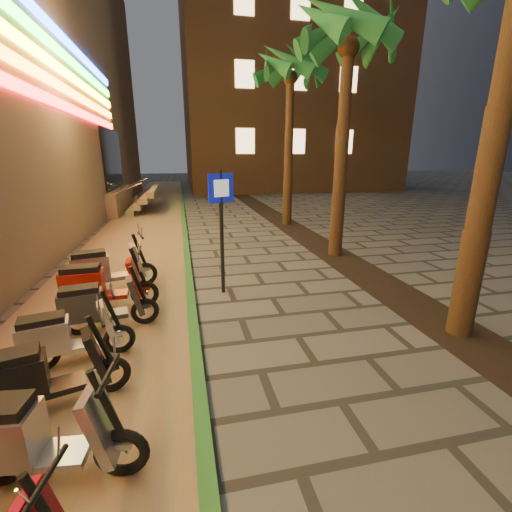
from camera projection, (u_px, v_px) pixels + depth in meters
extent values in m
plane|color=#474442|center=(301.00, 472.00, 3.34)|extent=(120.00, 120.00, 0.00)
cube|color=#8C7251|center=(137.00, 242.00, 12.17)|extent=(3.40, 60.00, 0.01)
cube|color=#276A29|center=(185.00, 238.00, 12.51)|extent=(0.18, 60.00, 0.10)
cube|color=black|center=(368.00, 276.00, 8.76)|extent=(1.20, 40.00, 0.02)
cube|color=black|center=(113.00, 159.00, 18.49)|extent=(0.08, 5.00, 3.00)
cube|color=gray|center=(78.00, 201.00, 18.69)|extent=(5.00, 6.00, 1.20)
cube|color=gray|center=(136.00, 207.00, 19.44)|extent=(0.35, 5.00, 0.30)
cube|color=gray|center=(142.00, 202.00, 19.42)|extent=(0.35, 5.00, 0.30)
cube|color=gray|center=(148.00, 196.00, 19.41)|extent=(0.35, 5.00, 0.30)
cube|color=gray|center=(154.00, 191.00, 19.40)|extent=(0.35, 5.00, 0.30)
cylinder|color=silver|center=(121.00, 191.00, 17.17)|extent=(2.09, 0.06, 0.81)
cylinder|color=silver|center=(131.00, 185.00, 20.92)|extent=(2.09, 0.06, 0.81)
cube|color=brown|center=(281.00, 48.00, 31.63)|extent=(18.00, 16.00, 25.00)
cube|color=#FFD28C|center=(245.00, 141.00, 25.48)|extent=(1.40, 0.06, 1.80)
cube|color=#FFD28C|center=(296.00, 141.00, 26.31)|extent=(1.40, 0.06, 1.80)
cube|color=#FFD28C|center=(344.00, 142.00, 27.13)|extent=(1.40, 0.06, 1.80)
cube|color=#FFD28C|center=(245.00, 74.00, 24.21)|extent=(1.40, 0.06, 1.80)
cube|color=#FFD28C|center=(298.00, 77.00, 25.04)|extent=(1.40, 0.06, 1.80)
cube|color=#FFD28C|center=(349.00, 79.00, 25.86)|extent=(1.40, 0.06, 1.80)
cube|color=#FFD28C|center=(244.00, 0.00, 22.94)|extent=(1.40, 0.06, 1.80)
cube|color=#FFD28C|center=(301.00, 5.00, 23.76)|extent=(1.40, 0.06, 1.80)
cube|color=#FFD28C|center=(353.00, 10.00, 24.59)|extent=(1.40, 0.06, 1.80)
cylinder|color=#472D19|center=(488.00, 172.00, 5.18)|extent=(0.40, 0.40, 5.45)
cylinder|color=#472D19|center=(341.00, 160.00, 9.83)|extent=(0.40, 0.40, 5.70)
sphere|color=#472D19|center=(349.00, 48.00, 9.02)|extent=(0.56, 0.56, 0.56)
cone|color=#19531F|center=(381.00, 31.00, 9.08)|extent=(0.60, 1.93, 1.52)
cone|color=#19531F|center=(363.00, 37.00, 9.57)|extent=(1.70, 1.86, 1.52)
cone|color=#19531F|center=(341.00, 39.00, 9.74)|extent=(2.00, 0.93, 1.52)
cone|color=#19531F|center=(322.00, 36.00, 9.52)|extent=(1.97, 1.48, 1.52)
cone|color=#19531F|center=(316.00, 30.00, 9.01)|extent=(1.22, 2.02, 1.52)
cone|color=#19531F|center=(325.00, 21.00, 8.44)|extent=(1.22, 2.02, 1.52)
cone|color=#19531F|center=(348.00, 15.00, 8.08)|extent=(1.97, 1.48, 1.52)
cone|color=#19531F|center=(373.00, 16.00, 8.11)|extent=(2.00, 0.93, 1.52)
cone|color=#19531F|center=(386.00, 22.00, 8.50)|extent=(1.70, 1.86, 1.52)
cylinder|color=#472D19|center=(288.00, 155.00, 14.48)|extent=(0.40, 0.40, 5.95)
sphere|color=#472D19|center=(290.00, 78.00, 13.64)|extent=(0.56, 0.56, 0.56)
cone|color=#19531F|center=(312.00, 66.00, 13.69)|extent=(0.60, 1.93, 1.52)
cone|color=#19531F|center=(302.00, 69.00, 14.18)|extent=(1.70, 1.86, 1.52)
cone|color=#19531F|center=(288.00, 70.00, 14.36)|extent=(2.00, 0.93, 1.52)
cone|color=#19531F|center=(275.00, 69.00, 14.14)|extent=(1.97, 1.48, 1.52)
cone|color=#19531F|center=(269.00, 66.00, 13.62)|extent=(1.22, 2.02, 1.52)
cone|color=#19531F|center=(272.00, 62.00, 13.05)|extent=(1.22, 2.02, 1.52)
cone|color=#19531F|center=(286.00, 59.00, 12.70)|extent=(1.97, 1.48, 1.52)
cone|color=#19531F|center=(302.00, 59.00, 12.72)|extent=(2.00, 0.93, 1.52)
cone|color=#19531F|center=(312.00, 62.00, 13.11)|extent=(1.70, 1.86, 1.52)
cylinder|color=black|center=(222.00, 234.00, 7.36)|extent=(0.09, 0.09, 2.70)
cube|color=#0C16A2|center=(221.00, 188.00, 7.07)|extent=(0.55, 0.27, 0.59)
cube|color=white|center=(222.00, 188.00, 7.05)|extent=(0.32, 0.16, 0.35)
cylinder|color=black|center=(45.00, 479.00, 2.16)|extent=(0.13, 0.52, 0.04)
torus|color=black|center=(122.00, 453.00, 3.24)|extent=(0.53, 0.16, 0.53)
cylinder|color=silver|center=(122.00, 453.00, 3.24)|extent=(0.15, 0.12, 0.14)
cube|color=#97979E|center=(57.00, 454.00, 3.17)|extent=(0.59, 0.41, 0.08)
cube|color=#97979E|center=(102.00, 424.00, 3.13)|extent=(0.32, 0.43, 0.71)
cylinder|color=black|center=(107.00, 405.00, 3.08)|extent=(0.28, 0.10, 0.75)
cylinder|color=black|center=(108.00, 374.00, 2.99)|extent=(0.11, 0.59, 0.04)
cube|color=#97979E|center=(120.00, 442.00, 3.21)|extent=(0.24, 0.17, 0.06)
torus|color=black|center=(10.00, 403.00, 3.91)|extent=(0.51, 0.24, 0.50)
cylinder|color=silver|center=(10.00, 403.00, 3.91)|extent=(0.16, 0.13, 0.13)
torus|color=black|center=(111.00, 375.00, 4.41)|extent=(0.51, 0.24, 0.50)
cylinder|color=silver|center=(111.00, 375.00, 4.41)|extent=(0.16, 0.13, 0.13)
cube|color=black|center=(62.00, 385.00, 4.15)|extent=(0.60, 0.47, 0.08)
cube|color=black|center=(13.00, 380.00, 3.87)|extent=(0.75, 0.54, 0.48)
cube|color=black|center=(8.00, 358.00, 3.79)|extent=(0.66, 0.47, 0.12)
cube|color=black|center=(96.00, 355.00, 4.26)|extent=(0.36, 0.44, 0.68)
cylinder|color=black|center=(100.00, 340.00, 4.24)|extent=(0.27, 0.14, 0.71)
cylinder|color=black|center=(101.00, 317.00, 4.17)|extent=(0.20, 0.55, 0.04)
cube|color=black|center=(110.00, 367.00, 4.38)|extent=(0.24, 0.19, 0.06)
torus|color=black|center=(42.00, 356.00, 4.85)|extent=(0.49, 0.21, 0.48)
cylinder|color=silver|center=(42.00, 356.00, 4.85)|extent=(0.15, 0.12, 0.13)
torus|color=black|center=(120.00, 339.00, 5.29)|extent=(0.49, 0.21, 0.48)
cylinder|color=silver|center=(120.00, 339.00, 5.29)|extent=(0.15, 0.12, 0.13)
cube|color=white|center=(81.00, 345.00, 5.06)|extent=(0.57, 0.43, 0.07)
cube|color=white|center=(45.00, 338.00, 4.81)|extent=(0.71, 0.50, 0.46)
cube|color=black|center=(41.00, 320.00, 4.73)|extent=(0.63, 0.43, 0.11)
cube|color=white|center=(108.00, 322.00, 5.15)|extent=(0.33, 0.42, 0.65)
cylinder|color=black|center=(111.00, 310.00, 5.12)|extent=(0.26, 0.12, 0.68)
cylinder|color=black|center=(112.00, 292.00, 5.06)|extent=(0.17, 0.53, 0.04)
cube|color=white|center=(119.00, 333.00, 5.26)|extent=(0.23, 0.17, 0.06)
torus|color=black|center=(79.00, 322.00, 5.82)|extent=(0.51, 0.18, 0.50)
cylinder|color=silver|center=(79.00, 322.00, 5.82)|extent=(0.15, 0.12, 0.14)
torus|color=black|center=(145.00, 311.00, 6.21)|extent=(0.51, 0.18, 0.50)
cylinder|color=silver|center=(145.00, 311.00, 6.21)|extent=(0.15, 0.12, 0.14)
cube|color=#25272A|center=(112.00, 314.00, 6.00)|extent=(0.58, 0.41, 0.08)
cube|color=#25272A|center=(81.00, 306.00, 5.77)|extent=(0.73, 0.48, 0.48)
cube|color=black|center=(79.00, 290.00, 5.69)|extent=(0.64, 0.41, 0.12)
cube|color=#25272A|center=(135.00, 295.00, 6.07)|extent=(0.32, 0.43, 0.68)
cylinder|color=black|center=(138.00, 285.00, 6.04)|extent=(0.27, 0.11, 0.72)
cylinder|color=black|center=(140.00, 268.00, 5.97)|extent=(0.14, 0.56, 0.04)
cube|color=#25272A|center=(144.00, 305.00, 6.18)|extent=(0.23, 0.17, 0.06)
torus|color=black|center=(80.00, 300.00, 6.63)|extent=(0.56, 0.13, 0.56)
cylinder|color=silver|center=(80.00, 300.00, 6.63)|extent=(0.15, 0.11, 0.15)
torus|color=black|center=(145.00, 294.00, 6.93)|extent=(0.56, 0.13, 0.56)
cylinder|color=silver|center=(145.00, 294.00, 6.93)|extent=(0.15, 0.11, 0.15)
cube|color=maroon|center=(112.00, 295.00, 6.76)|extent=(0.61, 0.39, 0.09)
cube|color=maroon|center=(83.00, 284.00, 6.56)|extent=(0.77, 0.44, 0.54)
cube|color=black|center=(80.00, 269.00, 6.48)|extent=(0.68, 0.37, 0.13)
cube|color=maroon|center=(135.00, 277.00, 6.79)|extent=(0.30, 0.44, 0.75)
cylinder|color=black|center=(138.00, 267.00, 6.74)|extent=(0.30, 0.09, 0.79)
cylinder|color=black|center=(139.00, 250.00, 6.66)|extent=(0.07, 0.62, 0.05)
cube|color=maroon|center=(144.00, 288.00, 6.89)|extent=(0.24, 0.16, 0.06)
torus|color=black|center=(88.00, 283.00, 7.52)|extent=(0.58, 0.25, 0.57)
cylinder|color=silver|center=(88.00, 283.00, 7.52)|extent=(0.18, 0.14, 0.15)
torus|color=black|center=(145.00, 274.00, 8.05)|extent=(0.58, 0.25, 0.57)
cylinder|color=silver|center=(145.00, 274.00, 8.05)|extent=(0.18, 0.14, 0.15)
cube|color=#919298|center=(117.00, 276.00, 7.77)|extent=(0.67, 0.51, 0.09)
cube|color=#919298|center=(90.00, 268.00, 7.47)|extent=(0.84, 0.59, 0.55)
cube|color=black|center=(88.00, 254.00, 7.38)|extent=(0.74, 0.51, 0.13)
cube|color=#919298|center=(137.00, 260.00, 7.88)|extent=(0.39, 0.50, 0.77)
cylinder|color=black|center=(140.00, 250.00, 7.85)|extent=(0.31, 0.15, 0.81)
cylinder|color=black|center=(141.00, 235.00, 7.78)|extent=(0.21, 0.62, 0.05)
cube|color=#919298|center=(145.00, 269.00, 8.01)|extent=(0.27, 0.21, 0.07)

